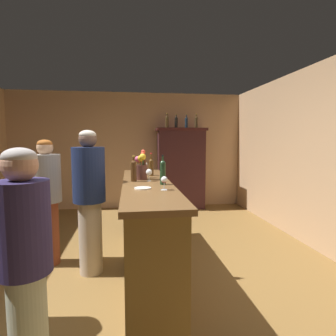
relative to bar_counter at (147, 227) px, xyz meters
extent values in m
plane|color=brown|center=(-0.20, -0.40, -0.54)|extent=(9.35, 9.35, 0.00)
cube|color=tan|center=(-0.20, 3.26, 0.77)|extent=(5.32, 0.12, 2.62)
cube|color=brown|center=(0.00, 0.00, -0.03)|extent=(0.48, 2.51, 1.02)
cube|color=brown|center=(0.00, 0.00, 0.51)|extent=(0.55, 2.61, 0.05)
cube|color=#381A1E|center=(0.96, 2.95, 0.37)|extent=(1.04, 0.38, 1.82)
cube|color=#3D1718|center=(0.96, 2.95, 1.25)|extent=(1.12, 0.44, 0.06)
cylinder|color=#482818|center=(-0.02, 0.35, 0.64)|extent=(0.07, 0.07, 0.22)
sphere|color=#482818|center=(-0.02, 0.35, 0.75)|extent=(0.07, 0.07, 0.07)
cylinder|color=#482818|center=(-0.02, 0.35, 0.79)|extent=(0.03, 0.03, 0.08)
cylinder|color=#AF1E23|center=(-0.02, 0.35, 0.84)|extent=(0.03, 0.03, 0.02)
cylinder|color=#462A14|center=(-0.15, 0.07, 0.64)|extent=(0.07, 0.07, 0.21)
sphere|color=#462A14|center=(-0.15, 0.07, 0.74)|extent=(0.07, 0.07, 0.07)
cylinder|color=#462A14|center=(-0.15, 0.07, 0.78)|extent=(0.02, 0.02, 0.07)
cylinder|color=gold|center=(-0.15, 0.07, 0.83)|extent=(0.03, 0.03, 0.02)
cylinder|color=#1D351E|center=(0.16, -0.20, 0.65)|extent=(0.06, 0.06, 0.23)
sphere|color=#1D351E|center=(0.16, -0.20, 0.76)|extent=(0.06, 0.06, 0.06)
cylinder|color=#1D351E|center=(0.16, -0.20, 0.80)|extent=(0.02, 0.02, 0.08)
cylinder|color=black|center=(0.16, -0.20, 0.85)|extent=(0.02, 0.02, 0.02)
cylinder|color=#4C3113|center=(0.10, 0.57, 0.63)|extent=(0.06, 0.06, 0.19)
sphere|color=#4C3113|center=(0.10, 0.57, 0.73)|extent=(0.06, 0.06, 0.06)
cylinder|color=#4C3113|center=(0.10, 0.57, 0.77)|extent=(0.02, 0.02, 0.10)
cylinder|color=red|center=(0.10, 0.57, 0.83)|extent=(0.03, 0.03, 0.02)
cylinder|color=white|center=(0.13, -0.53, 0.53)|extent=(0.07, 0.07, 0.00)
cylinder|color=white|center=(0.13, -0.53, 0.57)|extent=(0.01, 0.01, 0.07)
ellipsoid|color=white|center=(0.13, -0.53, 0.63)|extent=(0.06, 0.06, 0.06)
ellipsoid|color=maroon|center=(0.13, -0.53, 0.62)|extent=(0.05, 0.05, 0.02)
cylinder|color=white|center=(0.04, 1.09, 0.53)|extent=(0.07, 0.07, 0.00)
cylinder|color=white|center=(0.04, 1.09, 0.57)|extent=(0.01, 0.01, 0.08)
ellipsoid|color=white|center=(0.04, 1.09, 0.64)|extent=(0.08, 0.08, 0.06)
ellipsoid|color=maroon|center=(0.04, 1.09, 0.63)|extent=(0.07, 0.07, 0.02)
cylinder|color=white|center=(0.03, 0.06, 0.53)|extent=(0.06, 0.06, 0.00)
cylinder|color=white|center=(0.03, 0.06, 0.57)|extent=(0.01, 0.01, 0.06)
ellipsoid|color=white|center=(0.03, 0.06, 0.64)|extent=(0.07, 0.07, 0.07)
cylinder|color=#4E2A23|center=(-0.05, 0.22, 0.62)|extent=(0.14, 0.14, 0.18)
cylinder|color=#38602D|center=(-0.03, 0.22, 0.74)|extent=(0.01, 0.01, 0.20)
sphere|color=red|center=(-0.03, 0.22, 0.84)|extent=(0.06, 0.06, 0.06)
cylinder|color=#38602D|center=(-0.03, 0.24, 0.75)|extent=(0.01, 0.01, 0.23)
sphere|color=red|center=(-0.03, 0.24, 0.87)|extent=(0.05, 0.05, 0.05)
cylinder|color=#38602D|center=(-0.07, 0.24, 0.71)|extent=(0.01, 0.01, 0.14)
sphere|color=orange|center=(-0.07, 0.24, 0.78)|extent=(0.09, 0.09, 0.09)
cylinder|color=#38602D|center=(-0.09, 0.22, 0.71)|extent=(0.01, 0.01, 0.14)
sphere|color=#CA497D|center=(-0.09, 0.22, 0.78)|extent=(0.07, 0.07, 0.07)
cylinder|color=#38602D|center=(-0.06, 0.18, 0.72)|extent=(0.01, 0.01, 0.15)
sphere|color=gold|center=(-0.06, 0.18, 0.79)|extent=(0.07, 0.07, 0.07)
cylinder|color=#38602D|center=(-0.04, 0.16, 0.73)|extent=(0.01, 0.01, 0.17)
sphere|color=gold|center=(-0.04, 0.16, 0.81)|extent=(0.08, 0.08, 0.08)
cylinder|color=white|center=(-0.07, -0.43, 0.54)|extent=(0.17, 0.17, 0.01)
cylinder|color=#433419|center=(0.64, 2.95, 1.39)|extent=(0.07, 0.07, 0.22)
sphere|color=#433419|center=(0.64, 2.95, 1.50)|extent=(0.07, 0.07, 0.07)
cylinder|color=#433419|center=(0.64, 2.95, 1.55)|extent=(0.03, 0.03, 0.09)
cylinder|color=gold|center=(0.64, 2.95, 1.60)|extent=(0.03, 0.03, 0.02)
cylinder|color=black|center=(0.84, 2.95, 1.39)|extent=(0.06, 0.06, 0.21)
sphere|color=black|center=(0.84, 2.95, 1.50)|extent=(0.06, 0.06, 0.06)
cylinder|color=black|center=(0.84, 2.95, 1.53)|extent=(0.02, 0.02, 0.08)
cylinder|color=gold|center=(0.84, 2.95, 1.58)|extent=(0.02, 0.02, 0.02)
cylinder|color=#182838|center=(1.08, 2.95, 1.38)|extent=(0.07, 0.07, 0.20)
sphere|color=#182838|center=(1.08, 2.95, 1.48)|extent=(0.07, 0.07, 0.07)
cylinder|color=#182838|center=(1.08, 2.95, 1.53)|extent=(0.02, 0.02, 0.10)
cylinder|color=gold|center=(1.08, 2.95, 1.59)|extent=(0.02, 0.02, 0.02)
cylinder|color=#40331B|center=(1.30, 2.95, 1.39)|extent=(0.07, 0.07, 0.22)
sphere|color=#40331B|center=(1.30, 2.95, 1.50)|extent=(0.07, 0.07, 0.07)
cylinder|color=#40331B|center=(1.30, 2.95, 1.54)|extent=(0.03, 0.03, 0.09)
cylinder|color=gold|center=(1.30, 2.95, 1.59)|extent=(0.03, 0.03, 0.02)
cylinder|color=brown|center=(-1.21, 0.39, -0.14)|extent=(0.25, 0.25, 0.79)
cylinder|color=#9B958D|center=(-1.21, 0.39, 0.54)|extent=(0.35, 0.35, 0.59)
sphere|color=#DBAB82|center=(-1.21, 0.39, 0.92)|extent=(0.19, 0.19, 0.19)
ellipsoid|color=#A0561F|center=(-1.21, 0.39, 0.97)|extent=(0.18, 0.18, 0.10)
cylinder|color=#BBA893|center=(-0.66, 0.07, -0.12)|extent=(0.26, 0.26, 0.85)
cylinder|color=navy|center=(-0.66, 0.07, 0.62)|extent=(0.37, 0.37, 0.63)
sphere|color=brown|center=(-0.66, 0.07, 1.02)|extent=(0.20, 0.20, 0.20)
ellipsoid|color=#B9B09F|center=(-0.66, 0.07, 1.07)|extent=(0.19, 0.19, 0.11)
cylinder|color=#A9B29B|center=(-0.81, -1.45, -0.16)|extent=(0.22, 0.22, 0.77)
cylinder|color=#2D2553|center=(-0.81, -1.45, 0.50)|extent=(0.31, 0.31, 0.55)
sphere|color=tan|center=(-0.81, -1.45, 0.87)|extent=(0.20, 0.20, 0.20)
ellipsoid|color=#B3AAA7|center=(-0.81, -1.45, 0.91)|extent=(0.19, 0.19, 0.11)
camera|label=1|loc=(-0.19, -3.11, 1.01)|focal=29.29mm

